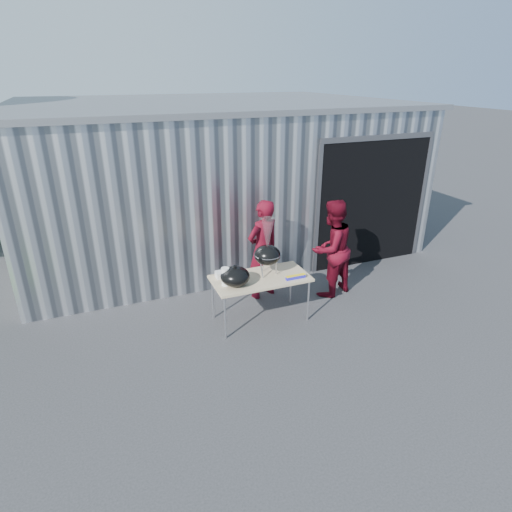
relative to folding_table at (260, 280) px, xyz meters
name	(u,v)px	position (x,y,z in m)	size (l,w,h in m)	color
ground	(248,338)	(-0.38, -0.43, -0.71)	(80.00, 80.00, 0.00)	#2B2B2E
building	(214,171)	(0.54, 4.16, 0.83)	(8.20, 6.20, 3.10)	silver
folding_table	(260,280)	(0.00, 0.00, 0.00)	(1.50, 0.75, 0.75)	tan
kettle_grill	(267,250)	(0.14, 0.05, 0.46)	(0.42, 0.42, 0.93)	black
grill_lid	(235,276)	(-0.45, -0.10, 0.18)	(0.44, 0.44, 0.32)	black
paper_towels	(225,277)	(-0.58, -0.05, 0.18)	(0.12, 0.12, 0.28)	white
white_tub	(222,274)	(-0.55, 0.22, 0.09)	(0.20, 0.15, 0.10)	white
foil_box	(296,277)	(0.48, -0.25, 0.07)	(0.32, 0.05, 0.06)	#1F1DBD
person_cook	(263,250)	(0.35, 0.73, 0.17)	(0.64, 0.42, 1.76)	#4B0713
person_bystander	(331,248)	(1.48, 0.36, 0.16)	(0.84, 0.66, 1.73)	#4B0713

